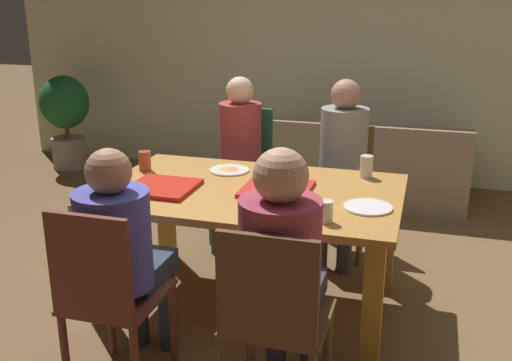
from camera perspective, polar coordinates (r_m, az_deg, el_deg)
ground_plane at (r=3.71m, az=-0.45°, el=-11.70°), size 20.00×20.00×0.00m
back_wall at (r=5.99m, az=7.56°, el=13.05°), size 6.93×0.12×2.69m
dining_table at (r=3.45m, az=-0.47°, el=-2.61°), size 1.71×1.09×0.74m
chair_0 at (r=4.34m, az=8.43°, el=-0.38°), size 0.40×0.46×0.90m
person_0 at (r=4.13m, az=8.29°, el=2.34°), size 0.33×0.55×1.26m
chair_1 at (r=4.52m, az=-1.13°, el=1.26°), size 0.41×0.41×0.99m
person_1 at (r=4.33m, az=-1.76°, el=3.06°), size 0.31×0.52×1.25m
chair_2 at (r=2.78m, az=-14.22°, el=-10.58°), size 0.41×0.45×0.96m
person_2 at (r=2.83m, az=-12.82°, el=-6.16°), size 0.34×0.55×1.18m
chair_3 at (r=2.54m, az=1.70°, el=-13.09°), size 0.44×0.44×0.94m
person_3 at (r=2.57m, az=2.57°, el=-7.46°), size 0.35×0.53×1.24m
pizza_box_0 at (r=3.37m, az=2.01°, el=-0.82°), size 0.38×0.38×0.02m
pizza_box_1 at (r=3.44m, az=-9.02°, el=-0.65°), size 0.37×0.37×0.03m
plate_0 at (r=3.75m, az=-2.60°, el=1.05°), size 0.25×0.25×0.03m
plate_1 at (r=3.16m, az=10.74°, el=-2.54°), size 0.26×0.26×0.01m
drinking_glass_0 at (r=2.93m, az=6.74°, el=-2.99°), size 0.07×0.07×0.11m
drinking_glass_1 at (r=3.81m, az=-10.67°, el=1.86°), size 0.08×0.08×0.13m
drinking_glass_2 at (r=3.67m, az=10.60°, el=1.33°), size 0.08×0.08×0.14m
couch at (r=5.50m, az=10.29°, el=1.18°), size 1.83×0.79×0.75m
potted_plant at (r=6.61m, az=-17.89°, el=6.15°), size 0.51×0.51×0.99m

